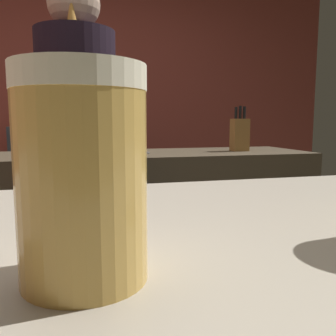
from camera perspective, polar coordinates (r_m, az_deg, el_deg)
wall_back at (r=3.54m, az=-15.03°, el=10.93°), size 5.20×0.10×2.70m
prep_counter at (r=2.20m, az=-5.12°, el=-9.82°), size 2.10×0.60×0.94m
back_shelf at (r=3.30m, az=-16.44°, el=-2.99°), size 0.81×0.36×1.08m
bartender at (r=1.62m, az=-14.09°, el=2.89°), size 0.45×0.53×1.72m
knife_block at (r=2.28m, az=11.36°, el=5.35°), size 0.10×0.08×0.28m
mixing_bowl at (r=2.12m, az=-13.86°, el=3.02°), size 0.20×0.20×0.06m
chefs_knife at (r=2.05m, az=-6.32°, el=2.38°), size 0.24×0.05×0.01m
pint_glass_far at (r=0.22m, az=-13.48°, el=-1.16°), size 0.08×0.08×0.13m
bottle_vinegar at (r=3.29m, az=-15.88°, el=7.68°), size 0.06×0.06×0.19m
bottle_hot_sauce at (r=3.23m, az=-22.23°, el=7.98°), size 0.07×0.07×0.27m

